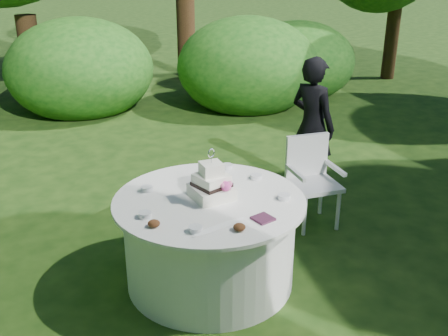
{
  "coord_description": "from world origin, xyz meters",
  "views": [
    {
      "loc": [
        -2.22,
        -3.09,
        2.61
      ],
      "look_at": [
        0.15,
        0.0,
        1.0
      ],
      "focal_mm": 42.0,
      "sensor_mm": 36.0,
      "label": 1
    }
  ],
  "objects_px": {
    "cake": "(212,185)",
    "table": "(210,240)",
    "chair": "(311,174)",
    "guest": "(312,126)",
    "napkins": "(263,219)"
  },
  "relations": [
    {
      "from": "guest",
      "to": "table",
      "type": "bearing_deg",
      "value": 106.3
    },
    {
      "from": "table",
      "to": "cake",
      "type": "bearing_deg",
      "value": 7.43
    },
    {
      "from": "cake",
      "to": "napkins",
      "type": "bearing_deg",
      "value": -82.16
    },
    {
      "from": "napkins",
      "to": "guest",
      "type": "xyz_separation_m",
      "value": [
        1.92,
        1.33,
        0.01
      ]
    },
    {
      "from": "cake",
      "to": "chair",
      "type": "height_order",
      "value": "cake"
    },
    {
      "from": "guest",
      "to": "cake",
      "type": "relative_size",
      "value": 3.72
    },
    {
      "from": "cake",
      "to": "chair",
      "type": "relative_size",
      "value": 0.47
    },
    {
      "from": "chair",
      "to": "cake",
      "type": "bearing_deg",
      "value": -170.25
    },
    {
      "from": "napkins",
      "to": "cake",
      "type": "distance_m",
      "value": 0.55
    },
    {
      "from": "napkins",
      "to": "guest",
      "type": "height_order",
      "value": "guest"
    },
    {
      "from": "table",
      "to": "chair",
      "type": "relative_size",
      "value": 1.72
    },
    {
      "from": "cake",
      "to": "table",
      "type": "bearing_deg",
      "value": -172.57
    },
    {
      "from": "table",
      "to": "chair",
      "type": "height_order",
      "value": "chair"
    },
    {
      "from": "table",
      "to": "guest",
      "type": "bearing_deg",
      "value": 21.48
    },
    {
      "from": "napkins",
      "to": "chair",
      "type": "bearing_deg",
      "value": 30.05
    }
  ]
}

